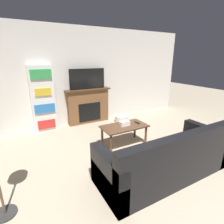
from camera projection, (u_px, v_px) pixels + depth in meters
name	position (u px, v px, depth m)	size (l,w,h in m)	color
ground_plane	(197.00, 202.00, 2.37)	(18.00, 18.00, 0.00)	tan
wall_back	(90.00, 77.00, 5.10)	(6.60, 0.06, 2.70)	silver
fireplace	(88.00, 106.00, 5.17)	(1.32, 0.28, 1.02)	brown
tv	(87.00, 79.00, 4.92)	(1.03, 0.03, 0.57)	black
couch	(165.00, 160.00, 2.83)	(2.23, 0.85, 0.87)	black
coffee_table	(124.00, 128.00, 3.83)	(1.01, 0.53, 0.46)	brown
tissue_box	(125.00, 123.00, 3.81)	(0.22, 0.12, 0.10)	white
remote_control	(137.00, 123.00, 3.96)	(0.04, 0.15, 0.02)	black
bookshelf	(43.00, 99.00, 4.48)	(0.59, 0.29, 1.71)	white
storage_basket	(122.00, 119.00, 5.31)	(0.40, 0.40, 0.20)	silver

